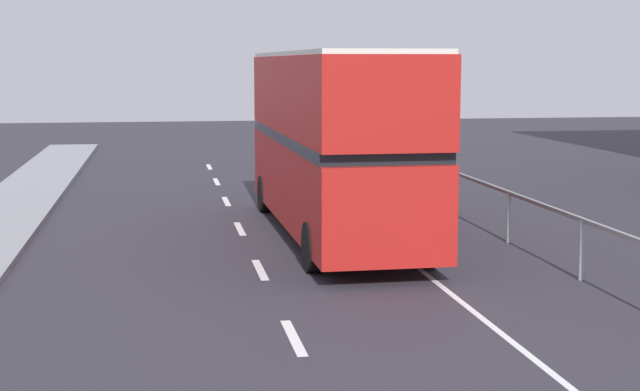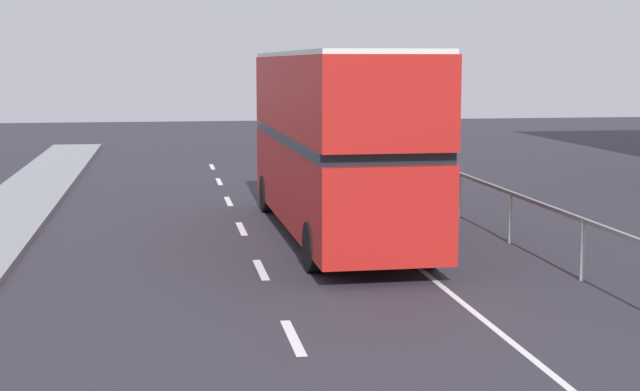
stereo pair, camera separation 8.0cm
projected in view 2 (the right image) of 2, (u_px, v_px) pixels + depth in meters
The scene contains 3 objects.
lane_paint_markings at pixel (384, 290), 17.29m from camera, with size 3.28×46.00×0.01m.
bridge_side_railing at pixel (583, 230), 17.94m from camera, with size 0.10×42.00×1.19m.
double_decker_bus_red at pixel (335, 139), 22.37m from camera, with size 2.72×10.79×4.33m.
Camera 2 is at (-1.84, -7.65, 4.08)m, focal length 53.73 mm.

